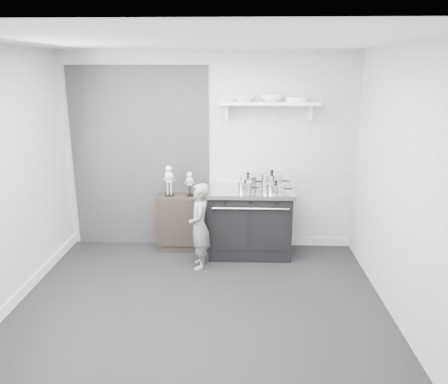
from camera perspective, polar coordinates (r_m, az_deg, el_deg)
The scene contains 15 objects.
ground at distance 4.80m, azimuth -3.32°, elevation -14.94°, with size 4.00×4.00×0.00m, color black.
room_shell at distance 4.36m, azimuth -4.65°, elevation 5.00°, with size 4.02×3.62×2.71m.
wall_shelf at distance 5.81m, azimuth 5.93°, elevation 11.35°, with size 1.30×0.26×0.24m.
stove at distance 5.93m, azimuth 3.37°, elevation -3.84°, with size 1.14×0.71×0.92m.
side_cabinet at distance 6.13m, azimuth -5.79°, elevation -3.95°, with size 0.60×0.35×0.77m, color black.
child at distance 5.49m, azimuth -3.22°, elevation -4.49°, with size 0.40×0.26×1.10m, color gray.
pot_back_left at distance 5.90m, azimuth 3.14°, elevation 1.47°, with size 0.33×0.24×0.19m.
pot_back_right at distance 5.87m, azimuth 6.25°, elevation 1.53°, with size 0.38×0.29×0.25m.
pot_front_right at distance 5.62m, azimuth 6.78°, elevation 0.52°, with size 0.33×0.24×0.17m.
pot_front_center at distance 5.62m, azimuth 2.77°, elevation 0.67°, with size 0.27×0.18×0.17m.
skeleton_full at distance 5.97m, azimuth -7.19°, elevation 1.78°, with size 0.14×0.09×0.49m, color beige, non-canonical shape.
skeleton_torso at distance 5.94m, azimuth -4.51°, elevation 1.29°, with size 0.11×0.07×0.38m, color beige, non-canonical shape.
bowl_large at distance 5.79m, azimuth 2.65°, elevation 12.05°, with size 0.28×0.28×0.07m, color white.
bowl_small at distance 5.80m, azimuth 6.25°, elevation 12.07°, with size 0.27×0.27×0.08m, color white.
plate_stack at distance 5.84m, azimuth 9.45°, elevation 11.85°, with size 0.27×0.27×0.06m, color white.
Camera 1 is at (0.41, -4.11, 2.46)m, focal length 35.00 mm.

